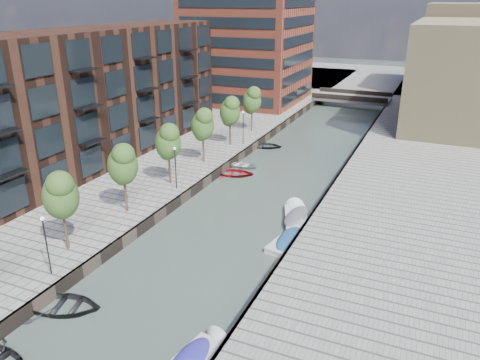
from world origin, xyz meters
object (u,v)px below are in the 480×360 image
Objects in this scene: tree_4 at (203,124)px; tree_6 at (252,99)px; tree_5 at (230,110)px; motorboat_0 at (193,360)px; tree_2 at (123,163)px; sloop_4 at (265,147)px; sloop_1 at (63,309)px; car at (417,110)px; tree_1 at (60,194)px; sloop_2 at (234,175)px; sloop_3 at (239,166)px; motorboat_4 at (296,216)px; bridge at (352,98)px; motorboat_3 at (292,239)px; tree_3 at (168,141)px.

tree_4 is 1.00× the size of tree_6.
motorboat_0 is (13.30, -33.47, -5.11)m from tree_5.
tree_2 reaches higher than sloop_4.
sloop_1 is at bearing 175.30° from motorboat_0.
sloop_1 is 1.14× the size of sloop_4.
motorboat_0 is 60.16m from car.
motorboat_0 is (13.30, -40.47, -5.11)m from tree_6.
tree_6 is (0.00, 35.00, 0.00)m from tree_1.
sloop_3 is (-0.65, 2.82, 0.00)m from sloop_2.
sloop_2 is at bearing 79.83° from tree_1.
tree_1 is 19.33m from motorboat_4.
tree_1 is at bearing -97.93° from bridge.
motorboat_3 is at bearing -53.21° from tree_5.
sloop_1 is 1.24× the size of car.
tree_3 is 24.13m from motorboat_0.
bridge is 54.81m from tree_2.
tree_6 is (0.00, 14.00, 0.00)m from tree_4.
tree_1 is 1.00× the size of tree_4.
motorboat_0 is 14.78m from motorboat_3.
tree_4 is at bearing 153.97° from sloop_4.
motorboat_0 reaches higher than sloop_2.
tree_3 is 1.12× the size of motorboat_3.
motorboat_0 is (13.30, -5.47, -5.11)m from tree_1.
tree_4 is 1.27× the size of sloop_3.
sloop_3 is 30.94m from motorboat_0.
tree_3 is 15.62m from motorboat_3.
sloop_3 is (-0.58, 28.42, 0.00)m from sloop_1.
sloop_1 is (3.68, -32.68, -5.31)m from tree_5.
sloop_4 is (3.27, -3.32, -5.31)m from tree_6.
tree_4 reaches higher than sloop_2.
sloop_3 is 1.17× the size of car.
sloop_3 is at bearing 109.26° from motorboat_0.
tree_6 is at bearing -11.20° from sloop_1.
tree_3 reaches higher than motorboat_4.
sloop_1 is at bearing -94.20° from bridge.
tree_1 is 21.90m from sloop_2.
tree_2 is at bearing 136.84° from motorboat_0.
sloop_3 is at bearing -74.62° from tree_6.
tree_1 is 1.00× the size of tree_6.
tree_4 reaches higher than motorboat_0.
sloop_3 is at bearing -0.82° from sloop_2.
tree_4 is 38.92m from car.
tree_4 is 1.16× the size of motorboat_0.
sloop_1 is 1.06× the size of sloop_3.
tree_5 reaches higher than car.
sloop_3 is 1.08× the size of sloop_4.
sloop_2 is 0.84× the size of motorboat_0.
tree_3 reaches higher than bridge.
tree_2 is 1.00× the size of tree_4.
sloop_3 is 7.95m from sloop_4.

